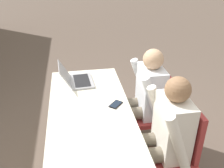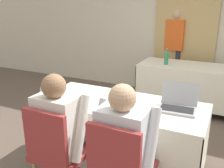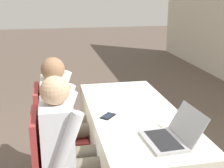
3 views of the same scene
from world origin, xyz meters
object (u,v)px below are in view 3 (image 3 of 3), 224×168
Objects in this scene: laptop at (171,136)px; chair_near_right at (55,166)px; person_white_shirt at (69,144)px; chair_near_left at (53,130)px; cell_phone at (108,116)px; person_checkered_shirt at (64,113)px.

chair_near_right is at bearing -111.86° from laptop.
chair_near_right is at bearing 90.00° from person_white_shirt.
laptop is 0.41× the size of chair_near_left.
cell_phone is 0.61m from chair_near_left.
laptop is 0.59m from cell_phone.
person_checkered_shirt is (-0.35, -0.33, -0.09)m from cell_phone.
chair_near_left reaches higher than cell_phone.
laptop is 1.17m from chair_near_left.
person_white_shirt reaches higher than chair_near_right.
laptop is 0.31× the size of person_white_shirt.
chair_near_right is 0.77× the size of person_checkered_shirt.
chair_near_left is (-0.35, -0.43, -0.25)m from cell_phone.
person_checkered_shirt is at bearing -145.61° from laptop.
chair_near_right is at bearing -109.81° from cell_phone.
chair_near_left is 0.77× the size of person_checkered_shirt.
cell_phone is 0.17× the size of chair_near_right.
cell_phone is 0.55m from chair_near_right.
person_white_shirt reaches higher than laptop.
chair_near_right is (-0.25, -0.76, -0.28)m from laptop.
chair_near_right is 0.62m from person_checkered_shirt.
person_white_shirt reaches higher than cell_phone.
person_white_shirt is (0.24, -0.33, -0.09)m from cell_phone.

